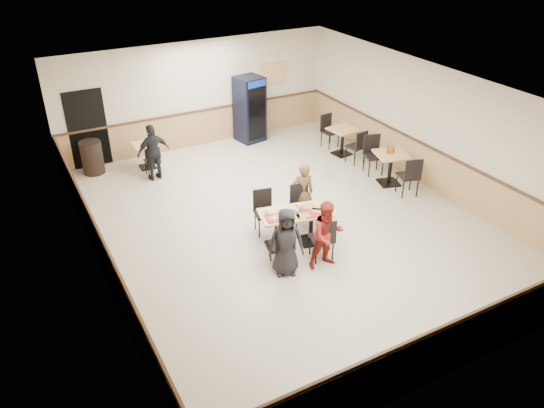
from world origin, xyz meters
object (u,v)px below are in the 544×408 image
diner_woman_left (286,242)px  trash_bin (92,157)px  back_table (146,152)px  lone_diner (154,152)px  main_table (295,223)px  side_table_near (391,164)px  diner_woman_right (327,235)px  diner_man_opposite (303,193)px  pepsi_cooler (250,109)px  side_table_far (343,137)px

diner_woman_left → trash_bin: bearing=131.3°
back_table → lone_diner: bearing=-90.0°
lone_diner → main_table: bearing=103.5°
trash_bin → lone_diner: bearing=-40.1°
main_table → side_table_near: size_ratio=1.65×
diner_woman_left → diner_woman_right: 0.82m
diner_woman_left → side_table_near: (4.14, 1.99, -0.14)m
diner_woman_left → side_table_near: diner_woman_left is taller
diner_man_opposite → trash_bin: bearing=-37.1°
pepsi_cooler → diner_woman_right: bearing=-113.8°
side_table_near → side_table_far: size_ratio=1.17×
diner_man_opposite → side_table_near: bearing=-154.8°
diner_woman_left → trash_bin: (-2.28, 6.17, -0.25)m
side_table_near → side_table_far: (-0.00, 2.06, -0.04)m
side_table_far → pepsi_cooler: 2.86m
pepsi_cooler → trash_bin: size_ratio=2.18×
back_table → pepsi_cooler: pepsi_cooler is taller
main_table → side_table_far: bearing=55.7°
side_table_far → back_table: bearing=160.7°
diner_woman_left → lone_diner: lone_diner is taller
diner_woman_left → diner_woman_right: (0.80, -0.18, 0.01)m
diner_man_opposite → trash_bin: 5.87m
diner_woman_left → back_table: 5.90m
diner_woman_left → back_table: bearing=120.3°
side_table_far → pepsi_cooler: size_ratio=0.42×
lone_diner → side_table_near: size_ratio=1.56×
pepsi_cooler → diner_man_opposite: bearing=-112.9°
diner_woman_right → back_table: bearing=110.1°
diner_woman_left → diner_man_opposite: 1.97m
main_table → lone_diner: bearing=122.7°
diner_woman_right → lone_diner: 5.51m
diner_woman_right → side_table_far: bearing=55.5°
side_table_far → back_table: side_table_far is taller
back_table → pepsi_cooler: size_ratio=0.35×
main_table → diner_woman_left: (-0.64, -0.75, 0.18)m
main_table → trash_bin: bearing=130.7°
side_table_far → side_table_near: bearing=-89.9°
main_table → pepsi_cooler: 5.74m
main_table → diner_woman_right: size_ratio=1.11×
back_table → diner_woman_left: bearing=-80.8°
main_table → diner_man_opposite: bearing=62.1°
diner_woman_right → side_table_near: size_ratio=1.48×
diner_woman_left → diner_woman_right: bearing=8.6°
diner_man_opposite → side_table_far: bearing=-122.8°
main_table → side_table_near: side_table_near is taller
diner_man_opposite → lone_diner: lone_diner is taller
lone_diner → back_table: lone_diner is taller
back_table → trash_bin: bearing=165.2°
lone_diner → diner_woman_left: bearing=93.9°
back_table → trash_bin: 1.37m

